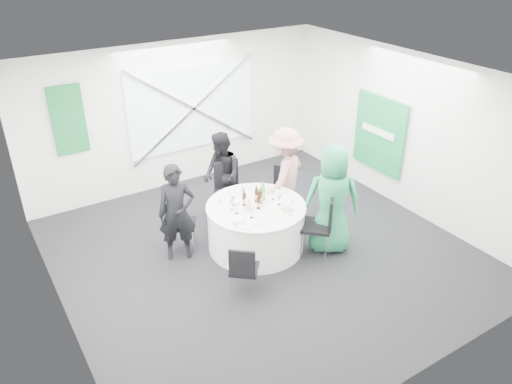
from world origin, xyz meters
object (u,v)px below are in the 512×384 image
banquet_table (256,226)px  chair_front_left (243,268)px  chair_back_left (176,219)px  clear_water_bottle (248,205)px  green_water_bottle (263,193)px  chair_front_right (322,221)px  person_man_back_left (177,213)px  person_woman_green (332,199)px  chair_back_right (282,188)px  person_woman_pink (285,175)px  person_man_back (222,175)px  chair_back (229,186)px

banquet_table → chair_front_left: (-0.79, -0.94, 0.10)m
chair_back_left → clear_water_bottle: bearing=-98.8°
chair_back_left → green_water_bottle: bearing=-82.5°
chair_front_right → person_man_back_left: bearing=-77.4°
person_woman_green → green_water_bottle: bearing=-10.0°
chair_back_right → person_woman_green: size_ratio=0.51×
banquet_table → clear_water_bottle: 0.54m
person_woman_green → banquet_table: bearing=0.0°
chair_back_right → green_water_bottle: green_water_bottle is taller
person_woman_pink → chair_back_left: bearing=-33.0°
chair_back_left → person_woman_pink: person_woman_pink is taller
chair_back_left → person_man_back: person_man_back is taller
chair_back → clear_water_bottle: 1.22m
banquet_table → chair_front_right: chair_front_right is taller
chair_front_left → person_man_back_left: bearing=-35.2°
chair_back_left → chair_back_right: bearing=-59.7°
chair_back_left → green_water_bottle: size_ratio=2.99×
chair_front_right → green_water_bottle: green_water_bottle is taller
banquet_table → chair_back_right: chair_back_right is taller
chair_front_left → chair_back: bearing=-74.3°
person_man_back → person_woman_green: 2.08m
person_man_back_left → chair_front_right: bearing=-10.6°
person_woman_green → clear_water_bottle: (-1.16, 0.56, -0.02)m
chair_front_right → person_man_back: size_ratio=0.68×
chair_back_right → person_man_back: 1.07m
chair_back_left → person_woman_pink: size_ratio=0.55×
person_man_back → chair_back: bearing=22.5°
chair_back_left → chair_front_right: bearing=-95.9°
banquet_table → person_woman_green: size_ratio=0.88×
chair_front_left → green_water_bottle: size_ratio=2.69×
chair_front_right → chair_front_left: bearing=-38.1°
chair_back_right → person_woman_green: person_woman_green is taller
person_woman_green → clear_water_bottle: size_ratio=6.16×
person_man_back → green_water_bottle: person_man_back is taller
chair_front_left → person_man_back_left: (-0.35, 1.36, 0.30)m
chair_front_left → person_woman_pink: 2.27m
chair_front_left → chair_front_right: bearing=-131.2°
person_man_back → green_water_bottle: bearing=9.4°
chair_back_left → person_woman_green: bearing=-91.7°
clear_water_bottle → chair_back_right: bearing=32.4°
person_man_back_left → chair_back_left: bearing=93.3°
chair_back_left → chair_front_right: (1.83, -1.34, 0.07)m
person_man_back_left → chair_front_left: bearing=-55.4°
person_man_back_left → person_woman_green: (2.11, -1.07, 0.11)m
chair_front_left → person_man_back_left: 1.43m
chair_back → person_man_back_left: size_ratio=0.66×
chair_back → clear_water_bottle: clear_water_bottle is taller
banquet_table → chair_back_right: bearing=34.1°
chair_back → person_man_back_left: person_man_back_left is taller
banquet_table → person_man_back: bearing=86.8°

